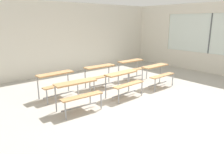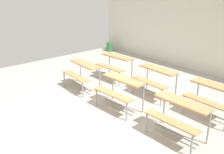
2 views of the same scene
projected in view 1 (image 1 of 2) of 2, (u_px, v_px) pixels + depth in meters
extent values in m
cube|color=#ADA89E|center=(137.00, 103.00, 6.05)|extent=(10.00, 9.00, 0.05)
cube|color=silver|center=(61.00, 39.00, 8.99)|extent=(10.00, 0.12, 3.00)
cube|color=silver|center=(218.00, 65.00, 9.02)|extent=(0.12, 9.00, 0.85)
cube|color=silver|center=(154.00, 31.00, 11.33)|extent=(0.12, 1.90, 1.70)
cube|color=silver|center=(210.00, 34.00, 9.06)|extent=(0.02, 4.20, 1.70)
cube|color=#4C5156|center=(210.00, 34.00, 9.06)|extent=(0.06, 0.05, 1.70)
cube|color=tan|center=(76.00, 82.00, 5.38)|extent=(1.12, 0.38, 0.04)
cube|color=tan|center=(82.00, 96.00, 5.21)|extent=(1.11, 0.28, 0.03)
cylinder|color=gray|center=(56.00, 98.00, 5.29)|extent=(0.04, 0.04, 0.72)
cylinder|color=gray|center=(90.00, 91.00, 5.87)|extent=(0.04, 0.04, 0.72)
cylinder|color=gray|center=(65.00, 111.00, 4.91)|extent=(0.04, 0.04, 0.44)
cylinder|color=gray|center=(101.00, 101.00, 5.49)|extent=(0.04, 0.04, 0.44)
cube|color=gray|center=(79.00, 107.00, 5.44)|extent=(1.00, 0.08, 0.03)
cube|color=tan|center=(121.00, 73.00, 6.34)|extent=(1.11, 0.37, 0.04)
cube|color=tan|center=(129.00, 84.00, 6.18)|extent=(1.11, 0.27, 0.03)
cylinder|color=gray|center=(106.00, 87.00, 6.20)|extent=(0.04, 0.04, 0.72)
cylinder|color=gray|center=(129.00, 81.00, 6.86)|extent=(0.04, 0.04, 0.72)
cylinder|color=gray|center=(119.00, 96.00, 5.85)|extent=(0.04, 0.04, 0.44)
cylinder|color=gray|center=(142.00, 89.00, 6.50)|extent=(0.04, 0.04, 0.44)
cube|color=gray|center=(124.00, 94.00, 6.40)|extent=(1.00, 0.08, 0.03)
cube|color=tan|center=(155.00, 66.00, 7.33)|extent=(1.11, 0.34, 0.04)
cube|color=tan|center=(162.00, 76.00, 7.17)|extent=(1.10, 0.24, 0.03)
cylinder|color=gray|center=(142.00, 78.00, 7.21)|extent=(0.04, 0.04, 0.72)
cylinder|color=gray|center=(160.00, 73.00, 7.84)|extent=(0.04, 0.04, 0.72)
cylinder|color=gray|center=(155.00, 85.00, 6.85)|extent=(0.04, 0.04, 0.44)
cylinder|color=gray|center=(173.00, 80.00, 7.48)|extent=(0.04, 0.04, 0.44)
cube|color=gray|center=(157.00, 84.00, 7.39)|extent=(1.00, 0.05, 0.03)
cube|color=tan|center=(55.00, 74.00, 6.27)|extent=(1.11, 0.37, 0.04)
cube|color=tan|center=(61.00, 85.00, 6.11)|extent=(1.11, 0.27, 0.03)
cylinder|color=gray|center=(38.00, 88.00, 6.14)|extent=(0.04, 0.04, 0.72)
cylinder|color=gray|center=(68.00, 81.00, 6.79)|extent=(0.04, 0.04, 0.72)
cylinder|color=gray|center=(47.00, 97.00, 5.78)|extent=(0.04, 0.04, 0.44)
cylinder|color=gray|center=(78.00, 89.00, 6.43)|extent=(0.04, 0.04, 0.44)
cube|color=gray|center=(59.00, 95.00, 6.33)|extent=(1.00, 0.07, 0.03)
cube|color=tan|center=(100.00, 66.00, 7.26)|extent=(1.11, 0.37, 0.04)
cube|color=tan|center=(105.00, 76.00, 7.08)|extent=(1.11, 0.27, 0.03)
cylinder|color=gray|center=(85.00, 78.00, 7.16)|extent=(0.04, 0.04, 0.72)
cylinder|color=gray|center=(109.00, 74.00, 7.75)|extent=(0.04, 0.04, 0.72)
cylinder|color=gray|center=(94.00, 86.00, 6.78)|extent=(0.04, 0.04, 0.44)
cylinder|color=gray|center=(118.00, 81.00, 7.36)|extent=(0.04, 0.04, 0.44)
cube|color=gray|center=(102.00, 85.00, 7.31)|extent=(1.00, 0.07, 0.03)
cube|color=tan|center=(131.00, 61.00, 8.26)|extent=(1.11, 0.34, 0.04)
cube|color=tan|center=(136.00, 69.00, 8.09)|extent=(1.10, 0.24, 0.03)
cylinder|color=gray|center=(119.00, 71.00, 8.15)|extent=(0.04, 0.04, 0.72)
cylinder|color=gray|center=(137.00, 68.00, 8.76)|extent=(0.04, 0.04, 0.72)
cylinder|color=gray|center=(128.00, 77.00, 7.78)|extent=(0.04, 0.04, 0.44)
cylinder|color=gray|center=(147.00, 73.00, 8.38)|extent=(0.04, 0.04, 0.44)
cube|color=gray|center=(133.00, 77.00, 8.31)|extent=(1.00, 0.05, 0.03)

